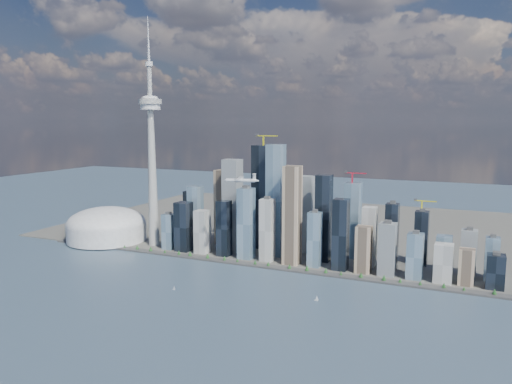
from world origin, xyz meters
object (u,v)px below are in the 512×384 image
at_px(dome_stadium, 107,226).
at_px(sailboat_east, 317,299).
at_px(airplane, 241,180).
at_px(needle_tower, 152,151).
at_px(sailboat_west, 174,288).

distance_m(dome_stadium, sailboat_east, 656.69).
distance_m(dome_stadium, airplane, 456.83).
height_order(airplane, sailboat_east, airplane).
relative_size(needle_tower, sailboat_west, 60.32).
xyz_separation_m(airplane, sailboat_east, (200.80, -118.44, -185.39)).
xyz_separation_m(needle_tower, airplane, (284.42, -89.13, -47.06)).
bearing_deg(sailboat_west, needle_tower, 140.80).
bearing_deg(airplane, sailboat_east, -46.85).
relative_size(needle_tower, airplane, 7.68).
relative_size(dome_stadium, sailboat_west, 21.91).
bearing_deg(sailboat_east, sailboat_west, -165.01).
relative_size(airplane, sailboat_east, 6.78).
bearing_deg(sailboat_east, dome_stadium, 166.00).
xyz_separation_m(sailboat_west, sailboat_east, (257.62, 52.19, 0.46)).
height_order(dome_stadium, sailboat_east, dome_stadium).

